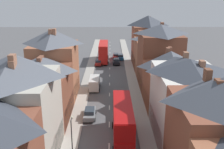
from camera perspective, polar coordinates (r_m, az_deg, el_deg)
The scene contains 15 objects.
pavement_left at distance 58.88m, azimuth -5.48°, elevation -1.38°, with size 2.20×104.00×0.14m, color #A8A399.
pavement_right at distance 58.84m, azimuth 4.46°, elevation -1.36°, with size 2.20×104.00×0.14m, color #A8A399.
centre_line_dashes at distance 56.77m, azimuth -0.52°, elevation -2.10°, with size 0.14×97.80×0.01m.
terrace_row_left at distance 32.42m, azimuth -19.17°, elevation -7.55°, with size 8.00×46.79×13.20m.
terrace_row_right at distance 43.86m, azimuth 12.83°, elevation -0.71°, with size 8.00×68.60×13.14m.
double_decker_bus_lead at distance 74.71m, azimuth -1.87°, elevation 5.01°, with size 2.74×10.80×5.30m.
double_decker_bus_mid_street at distance 35.05m, azimuth 2.33°, elevation -10.29°, with size 2.74×10.80×5.30m.
car_near_silver at distance 42.08m, azimuth -4.86°, elevation -8.36°, with size 1.90×4.40×1.59m.
car_parked_left_a at distance 71.11m, azimuth -2.98°, elevation 2.68°, with size 1.90×4.24×1.62m.
car_parked_right_a at distance 47.68m, azimuth 1.61°, elevation -5.06°, with size 1.90×4.59×1.59m.
car_mid_black at distance 76.77m, azimuth 1.85°, elevation 3.84°, with size 1.90×3.88×1.66m.
car_parked_left_b at distance 72.00m, azimuth 0.95°, elevation 2.91°, with size 1.90×4.29×1.67m.
car_mid_white at distance 77.64m, azimuth 0.86°, elevation 4.02°, with size 1.90×4.31×1.68m.
delivery_van at distance 53.63m, azimuth -3.85°, elevation -1.84°, with size 2.20×5.20×2.41m.
street_lamp at distance 31.31m, azimuth -8.71°, elevation -13.30°, with size 0.20×1.12×5.50m.
Camera 1 is at (0.22, -17.40, 19.29)m, focal length 42.00 mm.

